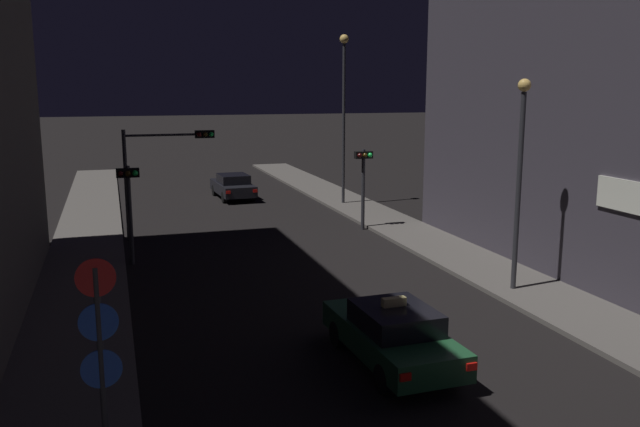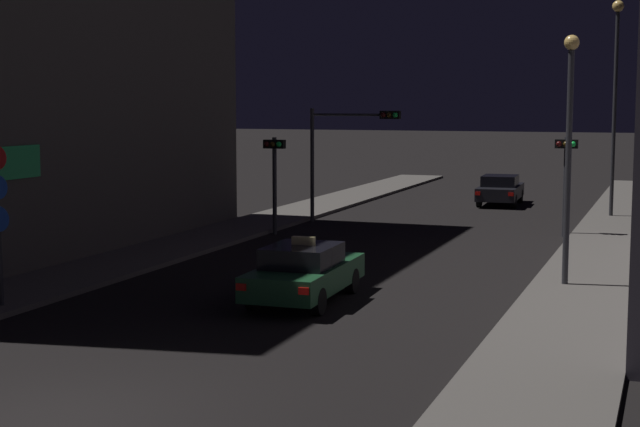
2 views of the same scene
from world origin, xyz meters
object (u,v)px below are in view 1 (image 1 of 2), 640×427
(traffic_light_overhead, at_px, (162,159))
(far_car, at_px, (233,186))
(traffic_light_right_kerb, at_px, (363,172))
(street_lamp_far_block, at_px, (344,97))
(sign_pole_left, at_px, (101,356))
(taxi, at_px, (392,334))
(street_lamp_near_block, at_px, (520,164))
(traffic_light_left_kerb, at_px, (129,194))

(traffic_light_overhead, bearing_deg, far_car, 63.90)
(traffic_light_right_kerb, xyz_separation_m, street_lamp_far_block, (1.25, 6.22, 3.21))
(far_car, bearing_deg, sign_pole_left, -104.00)
(traffic_light_overhead, relative_size, street_lamp_far_block, 0.52)
(taxi, bearing_deg, far_car, 88.52)
(far_car, bearing_deg, taxi, -91.48)
(sign_pole_left, relative_size, street_lamp_near_block, 0.58)
(far_car, bearing_deg, street_lamp_far_block, -36.56)
(traffic_light_overhead, xyz_separation_m, sign_pole_left, (-2.32, -18.31, -1.01))
(far_car, relative_size, street_lamp_far_block, 0.51)
(traffic_light_overhead, bearing_deg, street_lamp_near_block, -48.36)
(taxi, xyz_separation_m, street_lamp_near_block, (5.81, 3.88, 3.32))
(far_car, distance_m, traffic_light_overhead, 10.72)
(taxi, xyz_separation_m, far_car, (0.63, 24.19, -0.00))
(traffic_light_left_kerb, relative_size, street_lamp_near_block, 0.56)
(street_lamp_near_block, bearing_deg, traffic_light_right_kerb, 96.28)
(taxi, height_order, sign_pole_left, sign_pole_left)
(far_car, bearing_deg, street_lamp_near_block, -75.67)
(taxi, height_order, traffic_light_right_kerb, traffic_light_right_kerb)
(sign_pole_left, height_order, street_lamp_near_block, street_lamp_near_block)
(taxi, bearing_deg, traffic_light_left_kerb, 116.40)
(traffic_light_right_kerb, bearing_deg, traffic_light_overhead, 174.44)
(taxi, bearing_deg, street_lamp_near_block, 33.74)
(traffic_light_left_kerb, relative_size, sign_pole_left, 0.96)
(traffic_light_overhead, relative_size, street_lamp_near_block, 0.72)
(traffic_light_left_kerb, bearing_deg, street_lamp_near_block, -32.10)
(taxi, distance_m, traffic_light_overhead, 15.60)
(street_lamp_near_block, height_order, street_lamp_far_block, street_lamp_far_block)
(taxi, distance_m, street_lamp_near_block, 7.74)
(traffic_light_right_kerb, bearing_deg, traffic_light_left_kerb, -163.10)
(far_car, height_order, sign_pole_left, sign_pole_left)
(taxi, distance_m, traffic_light_left_kerb, 12.35)
(traffic_light_overhead, bearing_deg, traffic_light_left_kerb, -110.80)
(taxi, xyz_separation_m, sign_pole_left, (-6.27, -3.45, 1.64))
(traffic_light_left_kerb, bearing_deg, traffic_light_right_kerb, 16.90)
(traffic_light_overhead, relative_size, sign_pole_left, 1.23)
(sign_pole_left, bearing_deg, traffic_light_left_kerb, 86.68)
(far_car, distance_m, traffic_light_right_kerb, 11.11)
(traffic_light_left_kerb, distance_m, sign_pole_left, 14.42)
(street_lamp_near_block, bearing_deg, traffic_light_left_kerb, 147.90)
(sign_pole_left, bearing_deg, taxi, 28.85)
(taxi, xyz_separation_m, traffic_light_overhead, (-3.94, 14.86, 2.65))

